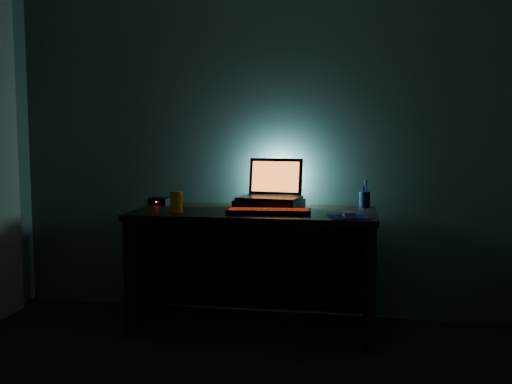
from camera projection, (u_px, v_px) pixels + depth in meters
room at (172, 124)px, 1.92m from camera, size 3.50×4.00×2.50m
desk at (256, 249)px, 3.63m from camera, size 1.50×0.70×0.75m
riser at (269, 204)px, 3.64m from camera, size 0.44×0.36×0.06m
laptop at (272, 189)px, 3.68m from camera, size 0.42×0.34×0.26m
keyboard at (269, 211)px, 3.39m from camera, size 0.51×0.20×0.03m
mousepad at (348, 217)px, 3.25m from camera, size 0.25×0.24×0.00m
mouse at (348, 214)px, 3.24m from camera, size 0.07×0.10×0.03m
pen_cup at (364, 200)px, 3.70m from camera, size 0.08×0.08×0.10m
juice_glass at (176, 202)px, 3.46m from camera, size 0.10×0.10×0.13m
router at (161, 201)px, 3.87m from camera, size 0.17×0.15×0.05m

